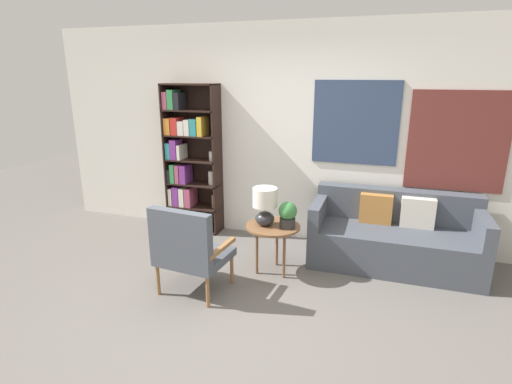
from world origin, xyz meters
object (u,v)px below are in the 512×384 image
(bookshelf, at_px, (188,163))
(table_lamp, at_px, (265,204))
(potted_plant, at_px, (288,214))
(side_table, at_px, (273,230))
(armchair, at_px, (188,247))
(couch, at_px, (394,238))

(bookshelf, bearing_deg, table_lamp, -33.49)
(table_lamp, relative_size, potted_plant, 1.45)
(bookshelf, bearing_deg, potted_plant, -29.15)
(side_table, distance_m, table_lamp, 0.30)
(armchair, distance_m, potted_plant, 1.07)
(potted_plant, bearing_deg, table_lamp, -179.09)
(bookshelf, height_order, side_table, bookshelf)
(table_lamp, xyz_separation_m, potted_plant, (0.25, 0.00, -0.09))
(side_table, bearing_deg, bookshelf, 148.64)
(potted_plant, bearing_deg, bookshelf, 150.85)
(bookshelf, xyz_separation_m, couch, (2.69, -0.25, -0.63))
(table_lamp, height_order, potted_plant, table_lamp)
(armchair, relative_size, side_table, 1.56)
(armchair, xyz_separation_m, potted_plant, (0.81, 0.68, 0.19))
(bookshelf, relative_size, table_lamp, 4.82)
(table_lamp, bearing_deg, armchair, -129.49)
(armchair, bearing_deg, couch, 35.22)
(armchair, height_order, table_lamp, table_lamp)
(armchair, height_order, couch, armchair)
(table_lamp, bearing_deg, potted_plant, 0.91)
(armchair, height_order, side_table, armchair)
(bookshelf, height_order, table_lamp, bookshelf)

